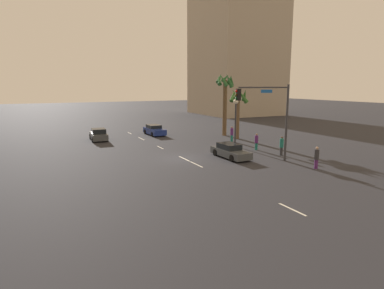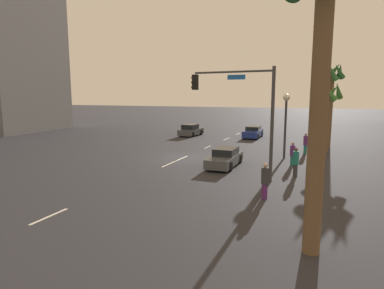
% 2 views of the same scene
% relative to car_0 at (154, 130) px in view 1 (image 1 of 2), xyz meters
% --- Properties ---
extents(ground_plane, '(220.00, 220.00, 0.00)m').
position_rel_car_0_xyz_m(ground_plane, '(14.95, -2.61, -0.64)').
color(ground_plane, '#28282D').
extents(lane_stripe_0, '(1.84, 0.14, 0.01)m').
position_rel_car_0_xyz_m(lane_stripe_0, '(-3.05, -2.61, -0.63)').
color(lane_stripe_0, silver).
rests_on(lane_stripe_0, ground_plane).
extents(lane_stripe_1, '(2.40, 0.14, 0.01)m').
position_rel_car_0_xyz_m(lane_stripe_1, '(2.38, -2.61, -0.63)').
color(lane_stripe_1, silver).
rests_on(lane_stripe_1, ground_plane).
extents(lane_stripe_2, '(1.81, 0.14, 0.01)m').
position_rel_car_0_xyz_m(lane_stripe_2, '(9.03, -2.61, -0.63)').
color(lane_stripe_2, silver).
rests_on(lane_stripe_2, ground_plane).
extents(lane_stripe_3, '(2.25, 0.14, 0.01)m').
position_rel_car_0_xyz_m(lane_stripe_3, '(15.26, -2.61, -0.63)').
color(lane_stripe_3, silver).
rests_on(lane_stripe_3, ground_plane).
extents(lane_stripe_4, '(2.32, 0.14, 0.01)m').
position_rel_car_0_xyz_m(lane_stripe_4, '(17.69, -2.61, -0.63)').
color(lane_stripe_4, silver).
rests_on(lane_stripe_4, ground_plane).
extents(lane_stripe_5, '(2.06, 0.14, 0.01)m').
position_rel_car_0_xyz_m(lane_stripe_5, '(29.15, -2.61, -0.63)').
color(lane_stripe_5, silver).
rests_on(lane_stripe_5, ground_plane).
extents(car_0, '(4.49, 1.94, 1.35)m').
position_rel_car_0_xyz_m(car_0, '(0.00, 0.00, 0.00)').
color(car_0, navy).
rests_on(car_0, ground_plane).
extents(car_1, '(4.18, 2.08, 1.45)m').
position_rel_car_0_xyz_m(car_1, '(1.17, -7.66, 0.03)').
color(car_1, '#474C51').
rests_on(car_1, ground_plane).
extents(car_2, '(4.63, 1.81, 1.30)m').
position_rel_car_0_xyz_m(car_2, '(16.69, 1.44, -0.03)').
color(car_2, '#474C51').
rests_on(car_2, ground_plane).
extents(traffic_signal, '(0.59, 5.31, 6.73)m').
position_rel_car_0_xyz_m(traffic_signal, '(19.77, 3.47, 3.92)').
color(traffic_signal, '#38383D').
rests_on(traffic_signal, ground_plane).
extents(streetlamp, '(0.56, 0.56, 5.20)m').
position_rel_car_0_xyz_m(streetlamp, '(12.05, 5.06, 3.09)').
color(streetlamp, '#2D2D33').
rests_on(streetlamp, ground_plane).
extents(pedestrian_0, '(0.46, 0.46, 1.71)m').
position_rel_car_0_xyz_m(pedestrian_0, '(14.71, 5.94, 0.26)').
color(pedestrian_0, '#1E7266').
rests_on(pedestrian_0, ground_plane).
extents(pedestrian_1, '(0.44, 0.44, 1.81)m').
position_rel_car_0_xyz_m(pedestrian_1, '(9.17, 6.52, 0.32)').
color(pedestrian_1, '#1E7266').
rests_on(pedestrian_1, ground_plane).
extents(pedestrian_2, '(0.51, 0.51, 1.80)m').
position_rel_car_0_xyz_m(pedestrian_2, '(23.24, 5.42, 0.31)').
color(pedestrian_2, '#59266B').
rests_on(pedestrian_2, ground_plane).
extents(pedestrian_3, '(0.47, 0.47, 1.84)m').
position_rel_car_0_xyz_m(pedestrian_3, '(17.98, 6.43, 0.33)').
color(pedestrian_3, '#333338').
rests_on(pedestrian_3, ground_plane).
extents(palm_tree_1, '(2.45, 2.38, 6.28)m').
position_rel_car_0_xyz_m(palm_tree_1, '(8.03, 8.16, 4.08)').
color(palm_tree_1, brown).
rests_on(palm_tree_1, ground_plane).
extents(palm_tree_2, '(2.65, 2.64, 8.38)m').
position_rel_car_0_xyz_m(palm_tree_2, '(4.65, 8.28, 5.28)').
color(palm_tree_2, brown).
rests_on(palm_tree_2, ground_plane).
extents(building_2, '(18.42, 16.37, 30.39)m').
position_rel_car_0_xyz_m(building_2, '(-23.61, 28.75, 14.56)').
color(building_2, '#B2A38E').
rests_on(building_2, ground_plane).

